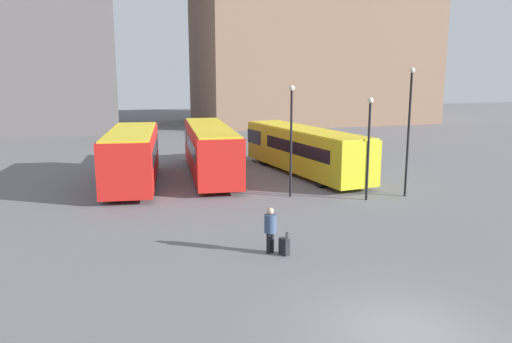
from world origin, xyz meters
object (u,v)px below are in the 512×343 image
Objects in this scene: suitcase at (284,246)px; lamp_post_2 at (409,123)px; bus_2 at (303,149)px; lamp_post_1 at (369,140)px; lamp_post_0 at (291,132)px; traveler at (270,226)px; bus_0 at (132,155)px; bus_1 at (210,148)px.

lamp_post_2 is (8.85, 6.10, 3.45)m from suitcase.
lamp_post_1 reaches higher than bus_2.
lamp_post_0 is 3.80m from lamp_post_1.
lamp_post_0 reaches higher than suitcase.
bus_0 is at bearing -5.05° from traveler.
bus_2 is at bearing -46.94° from suitcase.
bus_1 is 2.13× the size of lamp_post_0.
bus_2 is at bearing -95.99° from bus_1.
bus_2 is at bearing 111.06° from lamp_post_2.
suitcase is 0.17× the size of lamp_post_1.
traveler is at bearing -177.30° from bus_1.
bus_0 is 15.00m from lamp_post_2.
bus_1 is 1.85× the size of lamp_post_2.
bus_1 is at bearing 112.63° from lamp_post_0.
lamp_post_2 reaches higher than bus_2.
bus_1 is 7.36m from lamp_post_0.
lamp_post_0 is (2.76, -6.63, 1.64)m from bus_1.
traveler is 1.93× the size of suitcase.
lamp_post_1 reaches higher than bus_0.
lamp_post_1 is 2.40m from lamp_post_2.
lamp_post_2 is at bearing -110.10° from bus_0.
lamp_post_1 is (10.83, -7.07, 1.34)m from bus_0.
bus_0 is at bearing 111.65° from bus_1.
bus_2 is 1.88× the size of lamp_post_2.
lamp_post_2 is (2.72, -7.05, 2.19)m from bus_2.
suitcase is at bearing -112.48° from lamp_post_0.
suitcase is at bearing 147.89° from bus_2.
bus_0 is 9.32m from lamp_post_0.
bus_2 is 14.39× the size of suitcase.
bus_1 is 11.98m from lamp_post_2.
lamp_post_1 is at bearing -72.82° from traveler.
lamp_post_0 is (-2.93, -5.41, 1.75)m from bus_2.
suitcase is (-0.44, -14.37, -1.37)m from bus_1.
bus_2 is 2.17× the size of lamp_post_0.
bus_0 reaches higher than bus_2.
bus_0 is 13.33m from traveler.
lamp_post_0 is (7.47, -5.32, 1.64)m from bus_0.
lamp_post_0 reaches higher than lamp_post_1.
bus_0 is 11.74× the size of suitcase.
lamp_post_0 is at bearing 163.73° from lamp_post_2.
suitcase is (4.27, -13.06, -1.37)m from bus_0.
lamp_post_1 is at bearing 176.36° from bus_2.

